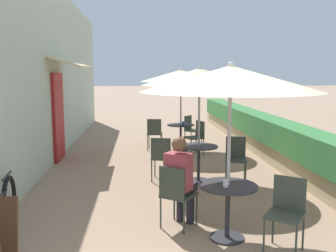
{
  "coord_description": "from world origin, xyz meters",
  "views": [
    {
      "loc": [
        -0.44,
        -2.87,
        2.09
      ],
      "look_at": [
        0.15,
        4.81,
        1.0
      ],
      "focal_mm": 40.0,
      "sensor_mm": 36.0,
      "label": 1
    }
  ],
  "objects_px": {
    "coffee_cup_near": "(225,183)",
    "cafe_chair_near_right": "(176,192)",
    "cafe_chair_far_right": "(196,135)",
    "patio_table_mid": "(199,156)",
    "patio_table_far": "(181,132)",
    "cafe_chair_far_left": "(155,131)",
    "cafe_chair_mid_left": "(236,156)",
    "cafe_chair_mid_right": "(162,155)",
    "coffee_cup_far": "(183,123)",
    "seated_patron_near_right": "(180,177)",
    "patio_table_near": "(228,201)",
    "cafe_chair_near_left": "(287,208)",
    "patio_umbrella_mid": "(200,77)",
    "patio_umbrella_far": "(181,76)",
    "patio_umbrella_near": "(231,79)",
    "cafe_chair_far_back": "(191,128)"
  },
  "relations": [
    {
      "from": "coffee_cup_near",
      "to": "patio_table_near",
      "type": "bearing_deg",
      "value": 57.06
    },
    {
      "from": "cafe_chair_far_right",
      "to": "patio_table_far",
      "type": "bearing_deg",
      "value": 6.15
    },
    {
      "from": "patio_umbrella_mid",
      "to": "patio_table_far",
      "type": "xyz_separation_m",
      "value": [
        -0.01,
        3.04,
        -1.52
      ]
    },
    {
      "from": "patio_table_near",
      "to": "patio_umbrella_mid",
      "type": "bearing_deg",
      "value": 89.22
    },
    {
      "from": "cafe_chair_mid_left",
      "to": "patio_umbrella_mid",
      "type": "bearing_deg",
      "value": 6.15
    },
    {
      "from": "cafe_chair_near_right",
      "to": "patio_table_mid",
      "type": "distance_m",
      "value": 2.29
    },
    {
      "from": "seated_patron_near_right",
      "to": "cafe_chair_mid_right",
      "type": "distance_m",
      "value": 2.19
    },
    {
      "from": "coffee_cup_near",
      "to": "patio_umbrella_mid",
      "type": "distance_m",
      "value": 2.92
    },
    {
      "from": "cafe_chair_near_left",
      "to": "patio_umbrella_far",
      "type": "relative_size",
      "value": 0.39
    },
    {
      "from": "patio_table_mid",
      "to": "cafe_chair_far_right",
      "type": "xyz_separation_m",
      "value": [
        0.33,
        2.41,
        0.02
      ]
    },
    {
      "from": "cafe_chair_far_back",
      "to": "coffee_cup_far",
      "type": "xyz_separation_m",
      "value": [
        -0.31,
        -0.64,
        0.23
      ]
    },
    {
      "from": "patio_umbrella_far",
      "to": "cafe_chair_far_right",
      "type": "bearing_deg",
      "value": -61.53
    },
    {
      "from": "patio_table_mid",
      "to": "cafe_chair_mid_right",
      "type": "relative_size",
      "value": 0.85
    },
    {
      "from": "cafe_chair_mid_right",
      "to": "coffee_cup_far",
      "type": "bearing_deg",
      "value": 87.69
    },
    {
      "from": "coffee_cup_near",
      "to": "cafe_chair_near_right",
      "type": "bearing_deg",
      "value": 142.24
    },
    {
      "from": "patio_table_far",
      "to": "coffee_cup_far",
      "type": "relative_size",
      "value": 8.22
    },
    {
      "from": "patio_umbrella_far",
      "to": "patio_table_mid",
      "type": "bearing_deg",
      "value": -89.77
    },
    {
      "from": "patio_table_mid",
      "to": "patio_table_far",
      "type": "xyz_separation_m",
      "value": [
        -0.01,
        3.04,
        0.0
      ]
    },
    {
      "from": "patio_table_near",
      "to": "patio_umbrella_far",
      "type": "xyz_separation_m",
      "value": [
        0.02,
        5.59,
        1.52
      ]
    },
    {
      "from": "cafe_chair_far_right",
      "to": "coffee_cup_near",
      "type": "bearing_deg",
      "value": 152.98
    },
    {
      "from": "patio_umbrella_near",
      "to": "cafe_chair_mid_right",
      "type": "relative_size",
      "value": 2.56
    },
    {
      "from": "patio_table_far",
      "to": "cafe_chair_far_left",
      "type": "xyz_separation_m",
      "value": [
        -0.71,
        0.02,
        0.02
      ]
    },
    {
      "from": "patio_table_mid",
      "to": "cafe_chair_far_right",
      "type": "height_order",
      "value": "cafe_chair_far_right"
    },
    {
      "from": "patio_table_near",
      "to": "cafe_chair_mid_right",
      "type": "height_order",
      "value": "cafe_chair_mid_right"
    },
    {
      "from": "cafe_chair_near_left",
      "to": "cafe_chair_far_right",
      "type": "bearing_deg",
      "value": -51.09
    },
    {
      "from": "cafe_chair_mid_left",
      "to": "cafe_chair_mid_right",
      "type": "xyz_separation_m",
      "value": [
        -1.42,
        0.15,
        0.0
      ]
    },
    {
      "from": "cafe_chair_near_right",
      "to": "coffee_cup_far",
      "type": "distance_m",
      "value": 5.25
    },
    {
      "from": "cafe_chair_mid_right",
      "to": "cafe_chair_far_left",
      "type": "bearing_deg",
      "value": 102.62
    },
    {
      "from": "patio_umbrella_mid",
      "to": "cafe_chair_mid_left",
      "type": "xyz_separation_m",
      "value": [
        0.71,
        -0.08,
        -1.5
      ]
    },
    {
      "from": "coffee_cup_near",
      "to": "cafe_chair_far_right",
      "type": "xyz_separation_m",
      "value": [
        0.42,
        5.04,
        -0.23
      ]
    },
    {
      "from": "cafe_chair_near_right",
      "to": "cafe_chair_far_left",
      "type": "distance_m",
      "value": 5.25
    },
    {
      "from": "coffee_cup_near",
      "to": "patio_umbrella_near",
      "type": "bearing_deg",
      "value": 57.06
    },
    {
      "from": "patio_umbrella_near",
      "to": "cafe_chair_far_left",
      "type": "xyz_separation_m",
      "value": [
        -0.69,
        5.61,
        -1.5
      ]
    },
    {
      "from": "seated_patron_near_right",
      "to": "patio_table_mid",
      "type": "distance_m",
      "value": 2.19
    },
    {
      "from": "cafe_chair_near_left",
      "to": "patio_table_far",
      "type": "bearing_deg",
      "value": -48.12
    },
    {
      "from": "coffee_cup_near",
      "to": "patio_table_mid",
      "type": "xyz_separation_m",
      "value": [
        0.09,
        2.63,
        -0.25
      ]
    },
    {
      "from": "patio_umbrella_near",
      "to": "patio_umbrella_far",
      "type": "bearing_deg",
      "value": 89.77
    },
    {
      "from": "patio_umbrella_far",
      "to": "cafe_chair_far_left",
      "type": "xyz_separation_m",
      "value": [
        -0.71,
        0.02,
        -1.5
      ]
    },
    {
      "from": "patio_table_mid",
      "to": "cafe_chair_mid_left",
      "type": "distance_m",
      "value": 0.71
    },
    {
      "from": "coffee_cup_near",
      "to": "cafe_chair_far_back",
      "type": "relative_size",
      "value": 0.1
    },
    {
      "from": "seated_patron_near_right",
      "to": "cafe_chair_far_right",
      "type": "xyz_separation_m",
      "value": [
        0.91,
        4.51,
        -0.17
      ]
    },
    {
      "from": "patio_table_mid",
      "to": "coffee_cup_far",
      "type": "xyz_separation_m",
      "value": [
        0.05,
        3.01,
        0.25
      ]
    },
    {
      "from": "patio_umbrella_mid",
      "to": "patio_umbrella_near",
      "type": "bearing_deg",
      "value": -90.78
    },
    {
      "from": "cafe_chair_near_left",
      "to": "coffee_cup_far",
      "type": "bearing_deg",
      "value": -48.73
    },
    {
      "from": "patio_umbrella_mid",
      "to": "cafe_chair_far_right",
      "type": "relative_size",
      "value": 2.56
    },
    {
      "from": "patio_table_mid",
      "to": "patio_umbrella_mid",
      "type": "distance_m",
      "value": 1.52
    },
    {
      "from": "coffee_cup_near",
      "to": "cafe_chair_mid_right",
      "type": "relative_size",
      "value": 0.1
    },
    {
      "from": "coffee_cup_near",
      "to": "cafe_chair_far_right",
      "type": "relative_size",
      "value": 0.1
    },
    {
      "from": "cafe_chair_near_left",
      "to": "cafe_chair_far_left",
      "type": "relative_size",
      "value": 1.0
    },
    {
      "from": "cafe_chair_mid_left",
      "to": "cafe_chair_far_left",
      "type": "bearing_deg",
      "value": -53.08
    }
  ]
}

